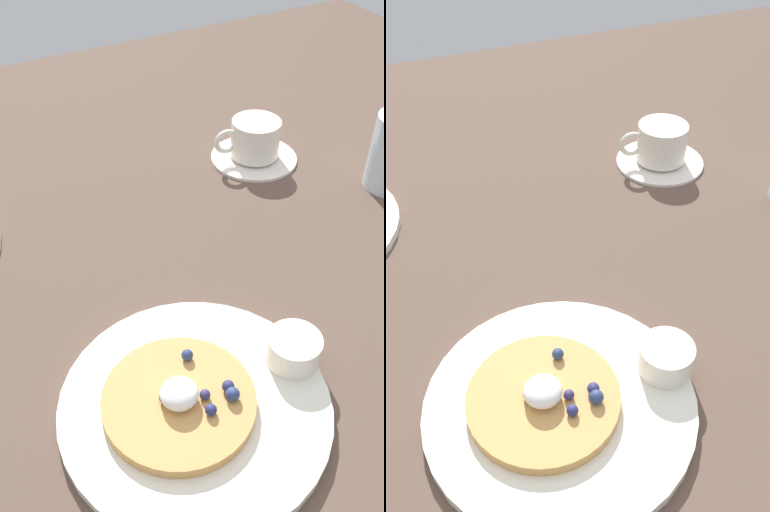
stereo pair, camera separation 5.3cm
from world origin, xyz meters
TOP-DOWN VIEW (x-y plane):
  - ground_plane at (0.00, 0.00)cm, footprint 176.35×145.89cm
  - pancake_plate at (-5.80, -16.59)cm, footprint 25.92×25.92cm
  - pancake_with_berries at (-7.27, -16.30)cm, footprint 14.49×14.49cm
  - syrup_ramekin at (5.19, -16.99)cm, footprint 5.46×5.46cm
  - coffee_saucer at (24.28, 18.35)cm, footprint 13.35×13.35cm
  - coffee_cup at (24.11, 18.38)cm, footprint 10.41×7.47cm

SIDE VIEW (x-z plane):
  - ground_plane at x=0.00cm, z-range -3.00..0.00cm
  - coffee_saucer at x=24.28cm, z-range 0.00..0.89cm
  - pancake_plate at x=-5.80cm, z-range 0.00..1.33cm
  - pancake_with_berries at x=-7.27cm, z-range 0.45..3.87cm
  - syrup_ramekin at x=5.19cm, z-range 1.37..4.52cm
  - coffee_cup at x=24.11cm, z-range 1.00..6.61cm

